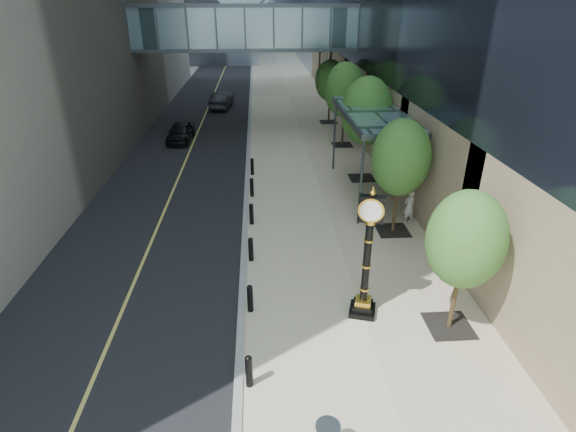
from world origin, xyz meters
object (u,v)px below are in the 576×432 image
Objects in this scene: car_near at (180,132)px; car_far at (222,100)px; pedestrian at (409,207)px; street_clock at (366,264)px.

car_near is 0.85× the size of car_far.
pedestrian reaches higher than car_far.
car_far is at bearing -86.13° from pedestrian.
pedestrian is at bearing -45.56° from car_near.
pedestrian is at bearing 77.99° from street_clock.
car_near is at bearing 130.26° from street_clock.
car_near is at bearing -66.96° from pedestrian.
car_near is (-8.91, 20.47, -1.28)m from street_clock.
car_near is 11.00m from car_far.
street_clock is 31.96m from car_far.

